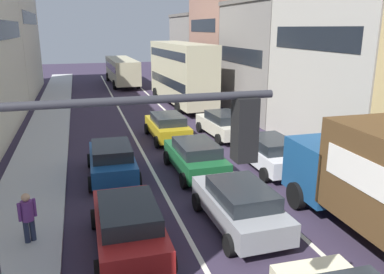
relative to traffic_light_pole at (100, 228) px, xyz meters
name	(u,v)px	position (x,y,z in m)	size (l,w,h in m)	color
sidewalk_left	(46,135)	(-2.25, 19.25, -3.75)	(2.60, 64.00, 0.14)	#BBBBBB
lane_stripe_left	(131,130)	(2.75, 19.25, -3.81)	(0.16, 60.00, 0.01)	silver
lane_stripe_right	(183,127)	(6.15, 19.25, -3.81)	(0.16, 60.00, 0.01)	silver
building_row_right	(290,46)	(14.35, 20.60, 1.17)	(7.20, 43.90, 11.91)	gray
traffic_light_pole	(100,228)	(0.00, 0.00, 0.00)	(3.58, 0.38, 5.50)	#2D2D33
sedan_centre_lane_second	(240,204)	(4.50, 5.97, -3.02)	(2.13, 4.33, 1.49)	gray
wagon_left_lane_second	(128,224)	(0.93, 5.65, -3.02)	(2.09, 4.31, 1.49)	#A51E1E
hatchback_centre_lane_third	(195,156)	(4.52, 10.95, -3.02)	(2.11, 4.32, 1.49)	#19592D
sedan_left_lane_third	(112,159)	(0.97, 11.54, -3.02)	(2.12, 4.33, 1.49)	#194C8C
coupe_centre_lane_fourth	(167,126)	(4.54, 16.60, -3.02)	(2.11, 4.33, 1.49)	#B29319
sedan_right_lane_behind_truck	(270,152)	(7.91, 10.58, -3.02)	(2.07, 4.30, 1.49)	silver
wagon_right_lane_far	(223,124)	(7.79, 16.16, -3.02)	(2.29, 4.41, 1.49)	beige
bus_mid_queue_primary	(181,71)	(7.87, 26.19, -0.99)	(3.20, 10.61, 5.06)	#BFB793
bus_far_queue_secondary	(122,69)	(4.53, 39.64, -2.06)	(2.98, 10.56, 2.90)	#BFB793
pedestrian_mid_sidewalk	(28,216)	(-1.84, 6.66, -2.87)	(0.48, 0.34, 1.66)	#262D47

